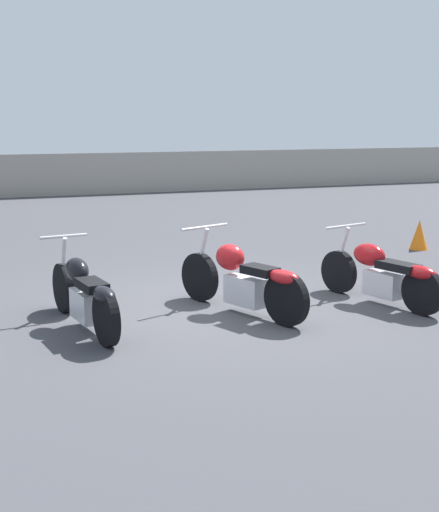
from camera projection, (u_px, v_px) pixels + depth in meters
ground_plane at (221, 308)px, 8.91m from camera, size 60.00×60.00×0.00m
fence_back at (60, 175)px, 21.47m from camera, size 40.00×0.04×1.27m
motorcycle_slot_0 at (85, 295)px, 7.95m from camera, size 0.62×2.10×0.97m
motorcycle_slot_1 at (243, 280)px, 8.58m from camera, size 1.03×2.05×1.00m
motorcycle_slot_2 at (382, 274)px, 9.01m from camera, size 0.85×1.92×0.94m
traffic_cone_near at (419, 235)px, 12.80m from camera, size 0.32×0.32×0.53m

